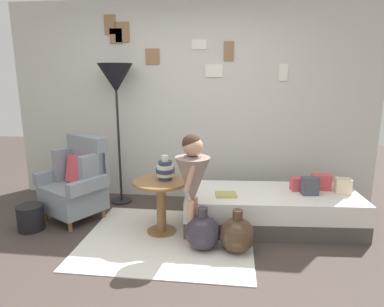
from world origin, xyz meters
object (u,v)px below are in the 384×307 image
(side_table, at_px, (161,196))
(vase_striped, at_px, (165,170))
(armchair, at_px, (78,182))
(demijohn_near, at_px, (203,232))
(book_on_daybed, at_px, (226,195))
(demijohn_far, at_px, (237,235))
(magazine_basket, at_px, (31,218))
(floor_lamp, at_px, (116,82))
(daybed, at_px, (271,209))
(person_child, at_px, (193,176))

(side_table, xyz_separation_m, vase_striped, (0.04, 0.04, 0.28))
(armchair, relative_size, demijohn_near, 2.27)
(book_on_daybed, bearing_deg, demijohn_near, -116.40)
(demijohn_far, bearing_deg, book_on_daybed, 105.32)
(vase_striped, xyz_separation_m, book_on_daybed, (0.64, 0.09, -0.28))
(demijohn_far, bearing_deg, demijohn_near, 177.24)
(armchair, height_order, side_table, armchair)
(vase_striped, relative_size, book_on_daybed, 1.20)
(demijohn_near, bearing_deg, book_on_daybed, 63.60)
(armchair, distance_m, demijohn_far, 1.97)
(demijohn_far, relative_size, magazine_basket, 1.53)
(armchair, xyz_separation_m, floor_lamp, (0.33, 0.56, 1.14))
(armchair, bearing_deg, magazine_basket, -134.94)
(vase_striped, bearing_deg, side_table, -140.78)
(daybed, bearing_deg, armchair, -179.09)
(magazine_basket, bearing_deg, demijohn_near, -5.54)
(vase_striped, height_order, demijohn_near, vase_striped)
(floor_lamp, relative_size, person_child, 1.60)
(book_on_daybed, bearing_deg, side_table, -169.53)
(book_on_daybed, bearing_deg, floor_lamp, 153.53)
(book_on_daybed, height_order, demijohn_far, book_on_daybed)
(person_child, bearing_deg, magazine_basket, 176.29)
(vase_striped, xyz_separation_m, person_child, (0.32, -0.27, 0.03))
(daybed, xyz_separation_m, side_table, (-1.18, -0.31, 0.22))
(daybed, bearing_deg, person_child, -146.54)
(daybed, bearing_deg, vase_striped, -166.54)
(demijohn_far, bearing_deg, armchair, 162.47)
(side_table, distance_m, magazine_basket, 1.47)
(demijohn_far, height_order, magazine_basket, demijohn_far)
(demijohn_near, xyz_separation_m, magazine_basket, (-1.92, 0.19, -0.04))
(side_table, height_order, magazine_basket, side_table)
(daybed, relative_size, person_child, 1.73)
(person_child, xyz_separation_m, book_on_daybed, (0.32, 0.36, -0.31))
(daybed, distance_m, demijohn_far, 0.73)
(floor_lamp, distance_m, book_on_daybed, 1.96)
(armchair, xyz_separation_m, side_table, (1.06, -0.27, -0.02))
(floor_lamp, relative_size, demijohn_far, 4.22)
(armchair, bearing_deg, book_on_daybed, -4.80)
(demijohn_near, bearing_deg, person_child, 147.45)
(side_table, height_order, demijohn_far, side_table)
(person_child, bearing_deg, vase_striped, 140.37)
(side_table, distance_m, book_on_daybed, 0.70)
(vase_striped, height_order, book_on_daybed, vase_striped)
(floor_lamp, distance_m, demijohn_far, 2.37)
(demijohn_far, bearing_deg, vase_striped, 155.25)
(magazine_basket, bearing_deg, book_on_daybed, 6.45)
(person_child, height_order, magazine_basket, person_child)
(floor_lamp, bearing_deg, person_child, -44.12)
(demijohn_far, bearing_deg, magazine_basket, 174.87)
(daybed, height_order, person_child, person_child)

